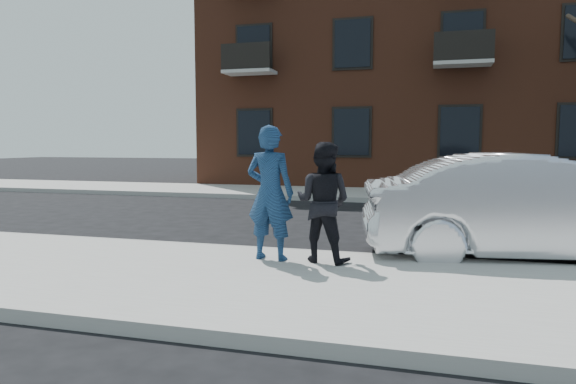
% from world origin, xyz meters
% --- Properties ---
extents(ground, '(100.00, 100.00, 0.00)m').
position_xyz_m(ground, '(0.00, 0.00, 0.00)').
color(ground, black).
rests_on(ground, ground).
extents(near_sidewalk, '(50.00, 3.50, 0.15)m').
position_xyz_m(near_sidewalk, '(0.00, -0.25, 0.07)').
color(near_sidewalk, '#999690').
rests_on(near_sidewalk, ground).
extents(near_curb, '(50.00, 0.10, 0.15)m').
position_xyz_m(near_curb, '(0.00, 1.55, 0.07)').
color(near_curb, '#999691').
rests_on(near_curb, ground).
extents(far_sidewalk, '(50.00, 3.50, 0.15)m').
position_xyz_m(far_sidewalk, '(0.00, 11.25, 0.07)').
color(far_sidewalk, '#999690').
rests_on(far_sidewalk, ground).
extents(far_curb, '(50.00, 0.10, 0.15)m').
position_xyz_m(far_curb, '(0.00, 9.45, 0.07)').
color(far_curb, '#999691').
rests_on(far_curb, ground).
extents(apartment_building, '(24.30, 10.30, 12.30)m').
position_xyz_m(apartment_building, '(2.00, 18.00, 6.16)').
color(apartment_building, brown).
rests_on(apartment_building, ground).
extents(silver_sedan, '(5.21, 2.56, 1.64)m').
position_xyz_m(silver_sedan, '(0.65, 2.30, 0.82)').
color(silver_sedan, silver).
rests_on(silver_sedan, ground).
extents(man_hoodie, '(0.73, 0.55, 1.89)m').
position_xyz_m(man_hoodie, '(-3.00, 0.79, 1.10)').
color(man_hoodie, navy).
rests_on(man_hoodie, near_sidewalk).
extents(man_peacoat, '(0.90, 0.76, 1.66)m').
position_xyz_m(man_peacoat, '(-2.25, 0.88, 0.98)').
color(man_peacoat, black).
rests_on(man_peacoat, near_sidewalk).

